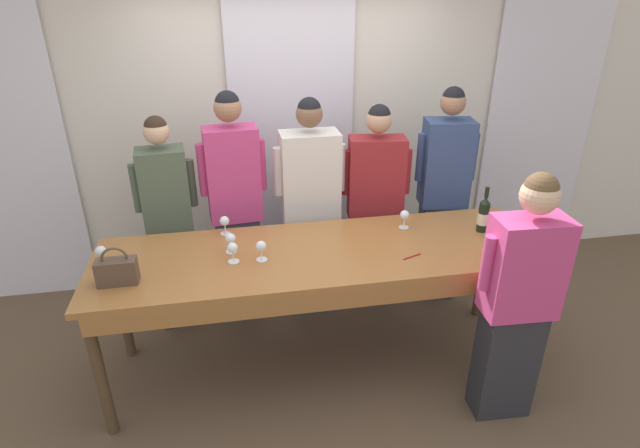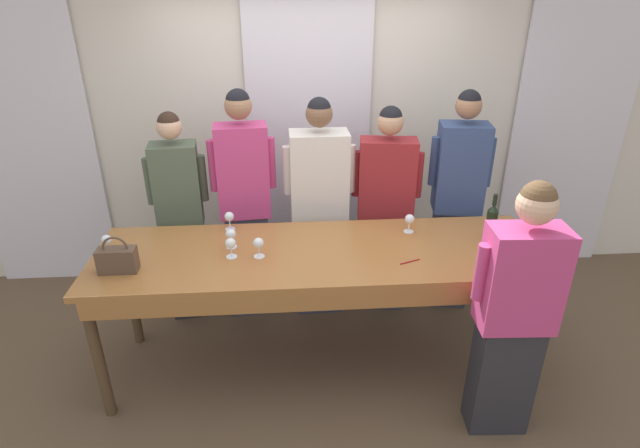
{
  "view_description": "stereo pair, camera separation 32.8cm",
  "coord_description": "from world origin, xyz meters",
  "px_view_note": "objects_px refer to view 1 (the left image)",
  "views": [
    {
      "loc": [
        -0.54,
        -2.82,
        2.53
      ],
      "look_at": [
        0.0,
        0.09,
        1.1
      ],
      "focal_mm": 28.0,
      "sensor_mm": 36.0,
      "label": 1
    },
    {
      "loc": [
        -0.22,
        -2.87,
        2.53
      ],
      "look_at": [
        0.0,
        0.09,
        1.1
      ],
      "focal_mm": 28.0,
      "sensor_mm": 36.0,
      "label": 2
    }
  ],
  "objects_px": {
    "wine_glass_front_left": "(230,239)",
    "wine_glass_front_right": "(233,249)",
    "tasting_bar": "(323,264)",
    "handbag": "(117,271)",
    "wine_glass_back_right": "(261,247)",
    "wine_glass_back_left": "(224,222)",
    "host_pouring": "(518,301)",
    "guest_navy_coat": "(442,197)",
    "wine_glass_center_right": "(515,243)",
    "guest_pink_top": "(236,210)",
    "guest_striped_shirt": "(374,209)",
    "wine_bottle": "(483,215)",
    "wine_glass_center_mid": "(496,217)",
    "wine_glass_front_mid": "(498,226)",
    "guest_cream_sweater": "(310,211)",
    "wine_glass_center_left": "(101,252)",
    "wine_glass_back_mid": "(405,216)",
    "guest_olive_jacket": "(170,225)"
  },
  "relations": [
    {
      "from": "wine_glass_center_mid",
      "to": "wine_glass_back_mid",
      "type": "relative_size",
      "value": 1.0
    },
    {
      "from": "handbag",
      "to": "wine_glass_front_mid",
      "type": "relative_size",
      "value": 1.78
    },
    {
      "from": "handbag",
      "to": "tasting_bar",
      "type": "bearing_deg",
      "value": 6.45
    },
    {
      "from": "wine_glass_front_left",
      "to": "wine_glass_back_right",
      "type": "height_order",
      "value": "same"
    },
    {
      "from": "wine_glass_center_left",
      "to": "guest_striped_shirt",
      "type": "distance_m",
      "value": 2.06
    },
    {
      "from": "wine_bottle",
      "to": "guest_striped_shirt",
      "type": "xyz_separation_m",
      "value": [
        -0.59,
        0.65,
        -0.19
      ]
    },
    {
      "from": "wine_glass_back_left",
      "to": "guest_navy_coat",
      "type": "distance_m",
      "value": 1.81
    },
    {
      "from": "wine_glass_center_mid",
      "to": "host_pouring",
      "type": "relative_size",
      "value": 0.08
    },
    {
      "from": "host_pouring",
      "to": "wine_glass_front_left",
      "type": "bearing_deg",
      "value": 156.36
    },
    {
      "from": "handbag",
      "to": "host_pouring",
      "type": "bearing_deg",
      "value": -11.26
    },
    {
      "from": "handbag",
      "to": "wine_glass_back_right",
      "type": "relative_size",
      "value": 1.78
    },
    {
      "from": "wine_glass_front_left",
      "to": "guest_navy_coat",
      "type": "height_order",
      "value": "guest_navy_coat"
    },
    {
      "from": "guest_striped_shirt",
      "to": "guest_pink_top",
      "type": "bearing_deg",
      "value": 180.0
    },
    {
      "from": "wine_bottle",
      "to": "guest_olive_jacket",
      "type": "distance_m",
      "value": 2.31
    },
    {
      "from": "guest_olive_jacket",
      "to": "guest_pink_top",
      "type": "xyz_separation_m",
      "value": [
        0.5,
        0.0,
        0.08
      ]
    },
    {
      "from": "wine_glass_center_mid",
      "to": "wine_glass_back_right",
      "type": "relative_size",
      "value": 1.0
    },
    {
      "from": "tasting_bar",
      "to": "wine_glass_center_right",
      "type": "relative_size",
      "value": 22.18
    },
    {
      "from": "guest_cream_sweater",
      "to": "host_pouring",
      "type": "height_order",
      "value": "guest_cream_sweater"
    },
    {
      "from": "wine_bottle",
      "to": "guest_navy_coat",
      "type": "height_order",
      "value": "guest_navy_coat"
    },
    {
      "from": "wine_glass_center_left",
      "to": "wine_glass_center_mid",
      "type": "bearing_deg",
      "value": 0.63
    },
    {
      "from": "wine_glass_back_left",
      "to": "guest_navy_coat",
      "type": "relative_size",
      "value": 0.07
    },
    {
      "from": "wine_glass_center_mid",
      "to": "wine_glass_back_left",
      "type": "height_order",
      "value": "same"
    },
    {
      "from": "wine_glass_back_right",
      "to": "guest_navy_coat",
      "type": "bearing_deg",
      "value": 26.89
    },
    {
      "from": "guest_striped_shirt",
      "to": "wine_glass_front_right",
      "type": "bearing_deg",
      "value": -145.9
    },
    {
      "from": "wine_glass_back_mid",
      "to": "wine_glass_center_right",
      "type": "bearing_deg",
      "value": -43.56
    },
    {
      "from": "wine_glass_back_mid",
      "to": "handbag",
      "type": "bearing_deg",
      "value": -168.0
    },
    {
      "from": "tasting_bar",
      "to": "wine_glass_front_left",
      "type": "height_order",
      "value": "wine_glass_front_left"
    },
    {
      "from": "wine_glass_center_right",
      "to": "guest_pink_top",
      "type": "bearing_deg",
      "value": 149.23
    },
    {
      "from": "wine_glass_back_mid",
      "to": "wine_glass_front_left",
      "type": "bearing_deg",
      "value": -173.55
    },
    {
      "from": "wine_glass_front_right",
      "to": "wine_glass_back_mid",
      "type": "xyz_separation_m",
      "value": [
        1.22,
        0.27,
        -0.0
      ]
    },
    {
      "from": "wine_glass_front_left",
      "to": "wine_glass_front_right",
      "type": "relative_size",
      "value": 1.0
    },
    {
      "from": "wine_glass_back_right",
      "to": "guest_cream_sweater",
      "type": "distance_m",
      "value": 0.91
    },
    {
      "from": "wine_glass_center_mid",
      "to": "wine_glass_back_left",
      "type": "xyz_separation_m",
      "value": [
        -1.89,
        0.27,
        -0.0
      ]
    },
    {
      "from": "guest_pink_top",
      "to": "guest_striped_shirt",
      "type": "height_order",
      "value": "guest_pink_top"
    },
    {
      "from": "guest_navy_coat",
      "to": "tasting_bar",
      "type": "bearing_deg",
      "value": -146.33
    },
    {
      "from": "guest_pink_top",
      "to": "host_pouring",
      "type": "relative_size",
      "value": 1.13
    },
    {
      "from": "wine_glass_front_mid",
      "to": "wine_glass_back_mid",
      "type": "height_order",
      "value": "same"
    },
    {
      "from": "wine_glass_front_right",
      "to": "guest_pink_top",
      "type": "distance_m",
      "value": 0.78
    },
    {
      "from": "wine_glass_center_mid",
      "to": "guest_pink_top",
      "type": "bearing_deg",
      "value": 160.34
    },
    {
      "from": "wine_glass_center_right",
      "to": "guest_pink_top",
      "type": "xyz_separation_m",
      "value": [
        -1.73,
        1.03,
        -0.08
      ]
    },
    {
      "from": "wine_glass_center_left",
      "to": "guest_navy_coat",
      "type": "distance_m",
      "value": 2.61
    },
    {
      "from": "wine_glass_center_mid",
      "to": "guest_cream_sweater",
      "type": "xyz_separation_m",
      "value": [
        -1.22,
        0.64,
        -0.13
      ]
    },
    {
      "from": "wine_glass_back_mid",
      "to": "wine_glass_back_right",
      "type": "distance_m",
      "value": 1.08
    },
    {
      "from": "wine_glass_center_left",
      "to": "guest_pink_top",
      "type": "xyz_separation_m",
      "value": [
        0.84,
        0.67,
        -0.08
      ]
    },
    {
      "from": "wine_glass_front_mid",
      "to": "guest_cream_sweater",
      "type": "distance_m",
      "value": 1.41
    },
    {
      "from": "wine_glass_front_left",
      "to": "wine_bottle",
      "type": "bearing_deg",
      "value": -0.34
    },
    {
      "from": "wine_glass_center_left",
      "to": "wine_glass_center_right",
      "type": "bearing_deg",
      "value": -7.9
    },
    {
      "from": "wine_glass_back_left",
      "to": "host_pouring",
      "type": "height_order",
      "value": "host_pouring"
    },
    {
      "from": "wine_glass_center_mid",
      "to": "wine_glass_front_right",
      "type": "bearing_deg",
      "value": -175.88
    },
    {
      "from": "wine_bottle",
      "to": "wine_glass_center_right",
      "type": "height_order",
      "value": "wine_bottle"
    }
  ]
}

